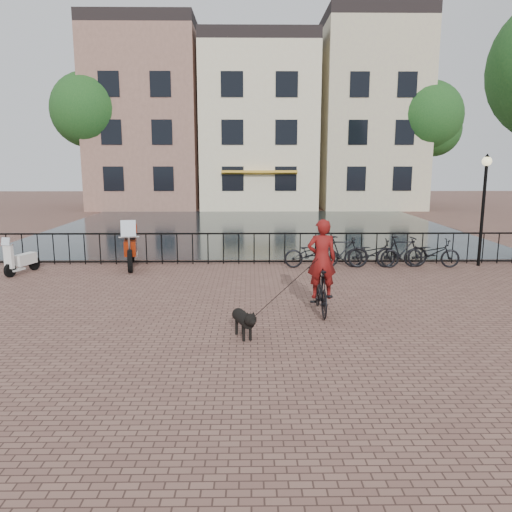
{
  "coord_description": "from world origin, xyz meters",
  "views": [
    {
      "loc": [
        -0.14,
        -7.98,
        3.27
      ],
      "look_at": [
        0.0,
        3.0,
        1.2
      ],
      "focal_mm": 35.0,
      "sensor_mm": 36.0,
      "label": 1
    }
  ],
  "objects_px": {
    "cyclist": "(321,272)",
    "motorcycle": "(130,241)",
    "scooter": "(21,254)",
    "lamp_post": "(484,191)",
    "dog": "(243,322)"
  },
  "relations": [
    {
      "from": "cyclist",
      "to": "motorcycle",
      "type": "relative_size",
      "value": 1.04
    },
    {
      "from": "cyclist",
      "to": "scooter",
      "type": "bearing_deg",
      "value": -25.97
    },
    {
      "from": "lamp_post",
      "to": "motorcycle",
      "type": "relative_size",
      "value": 1.48
    },
    {
      "from": "motorcycle",
      "to": "scooter",
      "type": "bearing_deg",
      "value": -173.72
    },
    {
      "from": "dog",
      "to": "scooter",
      "type": "distance_m",
      "value": 8.72
    },
    {
      "from": "scooter",
      "to": "dog",
      "type": "bearing_deg",
      "value": -23.06
    },
    {
      "from": "dog",
      "to": "cyclist",
      "type": "bearing_deg",
      "value": 21.82
    },
    {
      "from": "lamp_post",
      "to": "motorcycle",
      "type": "height_order",
      "value": "lamp_post"
    },
    {
      "from": "motorcycle",
      "to": "lamp_post",
      "type": "bearing_deg",
      "value": -11.12
    },
    {
      "from": "motorcycle",
      "to": "cyclist",
      "type": "bearing_deg",
      "value": -54.29
    },
    {
      "from": "cyclist",
      "to": "dog",
      "type": "relative_size",
      "value": 2.62
    },
    {
      "from": "lamp_post",
      "to": "dog",
      "type": "height_order",
      "value": "lamp_post"
    },
    {
      "from": "dog",
      "to": "motorcycle",
      "type": "bearing_deg",
      "value": 97.88
    },
    {
      "from": "lamp_post",
      "to": "scooter",
      "type": "relative_size",
      "value": 2.59
    },
    {
      "from": "lamp_post",
      "to": "cyclist",
      "type": "distance_m",
      "value": 7.78
    }
  ]
}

